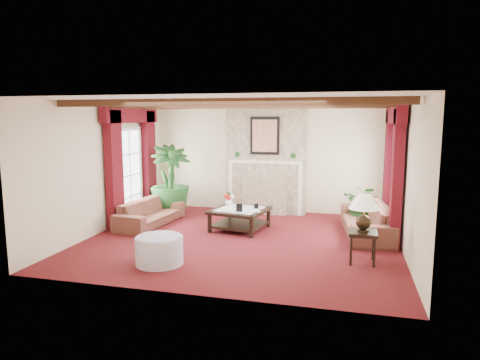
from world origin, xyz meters
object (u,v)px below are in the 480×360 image
(coffee_table, at_px, (240,219))
(side_table, at_px, (362,247))
(potted_palm, at_px, (170,195))
(ottoman, at_px, (159,250))
(sofa_right, at_px, (367,215))
(sofa_left, at_px, (150,209))

(coffee_table, distance_m, side_table, 2.94)
(potted_palm, height_order, ottoman, potted_palm)
(potted_palm, bearing_deg, coffee_table, -25.59)
(sofa_right, relative_size, potted_palm, 1.15)
(sofa_right, height_order, coffee_table, sofa_right)
(ottoman, bearing_deg, sofa_right, 38.08)
(sofa_right, relative_size, side_table, 4.11)
(coffee_table, relative_size, side_table, 2.04)
(coffee_table, height_order, ottoman, ottoman)
(sofa_right, distance_m, ottoman, 4.29)
(potted_palm, xyz_separation_m, ottoman, (1.26, -3.40, -0.26))
(coffee_table, relative_size, ottoman, 1.40)
(potted_palm, height_order, coffee_table, potted_palm)
(sofa_left, distance_m, coffee_table, 2.06)
(side_table, distance_m, ottoman, 3.37)
(coffee_table, distance_m, ottoman, 2.54)
(sofa_right, height_order, potted_palm, potted_palm)
(side_table, relative_size, ottoman, 0.69)
(sofa_right, distance_m, potted_palm, 4.70)
(sofa_right, distance_m, coffee_table, 2.64)
(sofa_left, bearing_deg, sofa_right, -80.11)
(side_table, height_order, ottoman, side_table)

